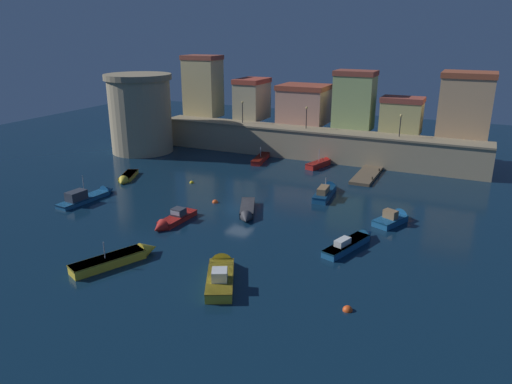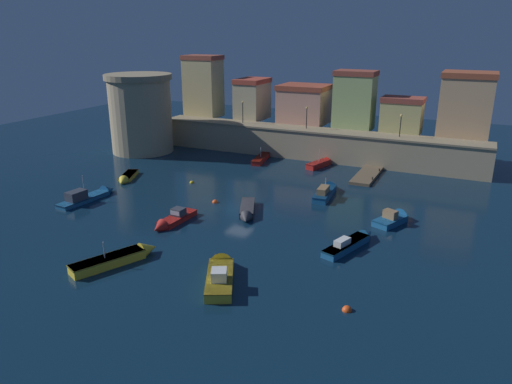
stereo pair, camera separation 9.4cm
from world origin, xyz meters
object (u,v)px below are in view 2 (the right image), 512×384
Objects in this scene: moored_boat_7 at (263,157)px; moored_boat_9 at (321,163)px; fortress_tower at (141,113)px; mooring_buoy_2 at (347,310)px; quay_lamp_0 at (243,108)px; moored_boat_6 at (119,258)px; mooring_buoy_1 at (215,202)px; quay_lamp_1 at (307,114)px; mooring_buoy_0 at (192,183)px; moored_boat_1 at (395,218)px; moored_boat_10 at (126,178)px; moored_boat_4 at (247,211)px; moored_boat_2 at (326,191)px; moored_boat_0 at (172,220)px; moored_boat_3 at (89,196)px; quay_lamp_2 at (401,122)px; moored_boat_8 at (220,272)px; moored_boat_5 at (352,242)px.

moored_boat_9 is at bearing -98.73° from moored_boat_7.
fortress_tower is 49.84m from mooring_buoy_2.
quay_lamp_0 reaches higher than moored_boat_6.
moored_boat_6 reaches higher than mooring_buoy_1.
mooring_buoy_0 is at bearing -115.37° from quay_lamp_1.
moored_boat_10 is at bearing 113.01° from moored_boat_1.
quay_lamp_0 is at bearing 36.17° from moored_boat_6.
mooring_buoy_2 is at bearing 23.35° from moored_boat_4.
mooring_buoy_2 is (8.30, -21.97, -0.47)m from moored_boat_2.
fortress_tower reaches higher than moored_boat_7.
fortress_tower reaches higher than moored_boat_6.
moored_boat_0 is (-2.99, -29.21, -5.96)m from quay_lamp_1.
moored_boat_6 is at bearing -73.18° from mooring_buoy_0.
fortress_tower reaches higher than quay_lamp_0.
mooring_buoy_1 is (12.88, 4.92, -0.42)m from moored_boat_3.
quay_lamp_2 is (12.90, -0.00, -0.09)m from quay_lamp_1.
moored_boat_3 is (-31.22, -7.50, 0.02)m from moored_boat_1.
moored_boat_8 reaches higher than mooring_buoy_1.
moored_boat_3 reaches higher than moored_boat_2.
moored_boat_2 is at bearing 126.11° from moored_boat_4.
quay_lamp_0 is 0.47× the size of moored_boat_8.
quay_lamp_0 is 0.45× the size of moored_boat_6.
moored_boat_3 is at bearing -159.10° from mooring_buoy_1.
moored_boat_5 is 10.83× the size of mooring_buoy_1.
quay_lamp_0 is 15.27m from moored_boat_9.
moored_boat_4 reaches higher than mooring_buoy_0.
fortress_tower reaches higher than quay_lamp_2.
moored_boat_9 is at bearing 72.89° from mooring_buoy_1.
quay_lamp_0 reaches higher than moored_boat_3.
moored_boat_1 is 9.68m from moored_boat_2.
quay_lamp_1 is at bearing 162.15° from moored_boat_4.
mooring_buoy_2 is at bearing -157.28° from moored_boat_1.
moored_boat_7 reaches higher than moored_boat_0.
moored_boat_9 is (-2.83, 32.94, -0.06)m from moored_boat_8.
moored_boat_8 is 33.06m from moored_boat_9.
moored_boat_3 is 30.15m from moored_boat_9.
fortress_tower is at bearing 95.05° from moored_boat_1.
quay_lamp_0 is 28.27m from moored_boat_3.
moored_boat_6 is 22.73m from moored_boat_10.
quay_lamp_0 is 22.96m from quay_lamp_2.
moored_boat_7 is at bearing 176.69° from moored_boat_4.
quay_lamp_1 is (10.07, 0.00, -0.09)m from quay_lamp_0.
quay_lamp_2 reaches higher than moored_boat_7.
moored_boat_9 reaches higher than moored_boat_0.
quay_lamp_1 is at bearing 113.61° from mooring_buoy_2.
moored_boat_0 is 1.06× the size of moored_boat_10.
fortress_tower is at bearing -169.17° from quay_lamp_2.
quay_lamp_2 reaches higher than moored_boat_3.
moored_boat_0 is 8.45m from moored_boat_6.
moored_boat_9 reaches higher than moored_boat_8.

